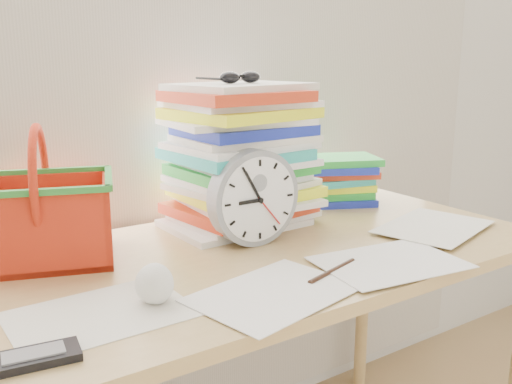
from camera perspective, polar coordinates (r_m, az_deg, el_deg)
curtain at (r=1.62m, az=-7.41°, el=16.95°), size 2.40×0.01×2.50m
desk at (r=1.39m, az=0.49°, el=-8.61°), size 1.40×0.70×0.75m
paper_stack at (r=1.52m, az=-1.52°, el=3.63°), size 0.40×0.33×0.38m
clock at (r=1.37m, az=-0.24°, el=-0.56°), size 0.23×0.05×0.23m
sunglasses at (r=1.48m, az=-1.58°, el=11.40°), size 0.15×0.13×0.03m
book_stack at (r=1.80m, az=8.22°, el=1.25°), size 0.30×0.27×0.15m
basket at (r=1.33m, az=-20.66°, el=-0.32°), size 0.36×0.32×0.30m
crumpled_ball at (r=1.08m, az=-10.16°, el=-8.98°), size 0.08×0.08×0.08m
pen at (r=1.22m, az=7.65°, el=-7.84°), size 0.16×0.06×0.01m
calculator at (r=0.95m, az=-21.31°, el=-15.19°), size 0.14×0.08×0.01m
scattered_papers at (r=1.36m, az=0.50°, el=-5.46°), size 1.26×0.42×0.02m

